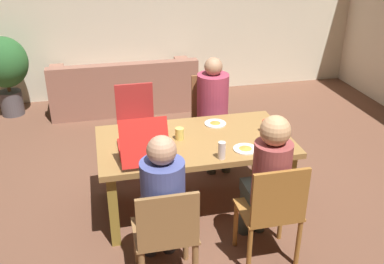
% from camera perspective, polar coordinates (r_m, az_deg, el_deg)
% --- Properties ---
extents(ground_plane, '(20.00, 20.00, 0.00)m').
position_cam_1_polar(ground_plane, '(4.33, 0.30, -9.58)').
color(ground_plane, brown).
extents(back_wall, '(6.85, 0.12, 2.68)m').
position_cam_1_polar(back_wall, '(6.85, -6.13, 15.82)').
color(back_wall, beige).
rests_on(back_wall, ground).
extents(dining_table, '(1.74, 0.95, 0.73)m').
position_cam_1_polar(dining_table, '(3.99, 0.32, -2.03)').
color(dining_table, olive).
rests_on(dining_table, ground).
extents(chair_0, '(0.46, 0.39, 0.91)m').
position_cam_1_polar(chair_0, '(3.45, 10.51, -9.91)').
color(chair_0, '#9B642A').
rests_on(chair_0, ground).
extents(person_0, '(0.29, 0.51, 1.26)m').
position_cam_1_polar(person_0, '(3.45, 9.86, -5.58)').
color(person_0, '#39423B').
rests_on(person_0, ground).
extents(chair_1, '(0.41, 0.41, 0.97)m').
position_cam_1_polar(chair_1, '(4.98, 2.38, 2.31)').
color(chair_1, brown).
rests_on(chair_1, ground).
extents(person_1, '(0.35, 0.53, 1.21)m').
position_cam_1_polar(person_1, '(4.78, 2.86, 3.69)').
color(person_1, '#3E433A').
rests_on(person_1, ground).
extents(chair_2, '(0.46, 0.41, 0.88)m').
position_cam_1_polar(chair_2, '(3.23, -3.40, -13.25)').
color(chair_2, olive).
rests_on(chair_2, ground).
extents(person_2, '(0.31, 0.50, 1.22)m').
position_cam_1_polar(person_2, '(3.19, -3.91, -8.41)').
color(person_2, '#3B383D').
rests_on(person_2, ground).
extents(chair_3, '(0.43, 0.42, 0.93)m').
position_cam_1_polar(chair_3, '(4.83, -7.24, 1.09)').
color(chair_3, '#AC2B28').
rests_on(chair_3, ground).
extents(pizza_box_0, '(0.39, 0.56, 0.38)m').
position_cam_1_polar(pizza_box_0, '(3.74, -6.53, -1.89)').
color(pizza_box_0, red).
rests_on(pizza_box_0, dining_table).
extents(plate_0, '(0.21, 0.21, 0.03)m').
position_cam_1_polar(plate_0, '(3.80, 6.96, -2.16)').
color(plate_0, white).
rests_on(plate_0, dining_table).
extents(plate_1, '(0.21, 0.21, 0.03)m').
position_cam_1_polar(plate_1, '(4.25, 3.04, 1.15)').
color(plate_1, white).
rests_on(plate_1, dining_table).
extents(drinking_glass_0, '(0.08, 0.08, 0.11)m').
position_cam_1_polar(drinking_glass_0, '(3.93, -1.64, -0.23)').
color(drinking_glass_0, '#D9C55A').
rests_on(drinking_glass_0, dining_table).
extents(drinking_glass_1, '(0.06, 0.06, 0.15)m').
position_cam_1_polar(drinking_glass_1, '(3.61, 3.89, -2.41)').
color(drinking_glass_1, silver).
rests_on(drinking_glass_1, dining_table).
extents(drinking_glass_2, '(0.06, 0.06, 0.12)m').
position_cam_1_polar(drinking_glass_2, '(4.12, 9.48, 0.79)').
color(drinking_glass_2, '#B64530').
rests_on(drinking_glass_2, dining_table).
extents(couch, '(2.06, 0.84, 0.76)m').
position_cam_1_polar(couch, '(6.51, -8.86, 5.45)').
color(couch, '#93614E').
rests_on(couch, ground).
extents(potted_plant, '(0.64, 0.64, 1.12)m').
position_cam_1_polar(potted_plant, '(6.59, -23.18, 7.81)').
color(potted_plant, '#544E51').
rests_on(potted_plant, ground).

